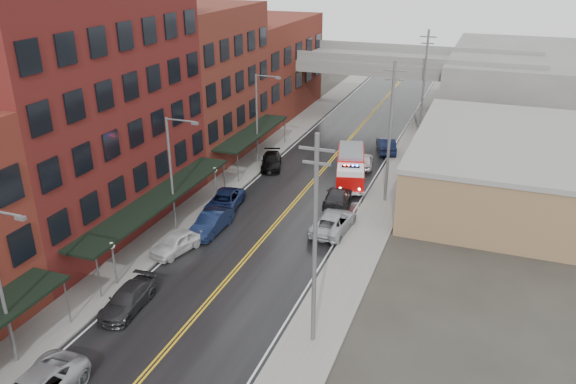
% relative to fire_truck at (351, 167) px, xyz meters
% --- Properties ---
extents(road, '(11.00, 160.00, 0.02)m').
position_rel_fire_truck_xyz_m(road, '(-3.26, -8.30, -1.52)').
color(road, black).
rests_on(road, ground).
extents(sidewalk_left, '(3.00, 160.00, 0.15)m').
position_rel_fire_truck_xyz_m(sidewalk_left, '(-10.56, -8.30, -1.45)').
color(sidewalk_left, slate).
rests_on(sidewalk_left, ground).
extents(sidewalk_right, '(3.00, 160.00, 0.15)m').
position_rel_fire_truck_xyz_m(sidewalk_right, '(4.04, -8.30, -1.45)').
color(sidewalk_right, slate).
rests_on(sidewalk_right, ground).
extents(curb_left, '(0.30, 160.00, 0.15)m').
position_rel_fire_truck_xyz_m(curb_left, '(-8.91, -8.30, -1.45)').
color(curb_left, gray).
rests_on(curb_left, ground).
extents(curb_right, '(0.30, 160.00, 0.15)m').
position_rel_fire_truck_xyz_m(curb_right, '(2.39, -8.30, -1.45)').
color(curb_right, gray).
rests_on(curb_right, ground).
extents(brick_building_b, '(9.00, 20.00, 18.00)m').
position_rel_fire_truck_xyz_m(brick_building_b, '(-16.56, -15.30, 7.47)').
color(brick_building_b, maroon).
rests_on(brick_building_b, ground).
extents(brick_building_c, '(9.00, 15.00, 15.00)m').
position_rel_fire_truck_xyz_m(brick_building_c, '(-16.56, 2.20, 5.97)').
color(brick_building_c, maroon).
rests_on(brick_building_c, ground).
extents(brick_building_far, '(9.00, 20.00, 12.00)m').
position_rel_fire_truck_xyz_m(brick_building_far, '(-16.56, 19.70, 4.47)').
color(brick_building_far, maroon).
rests_on(brick_building_far, ground).
extents(tan_building, '(14.00, 22.00, 5.00)m').
position_rel_fire_truck_xyz_m(tan_building, '(12.74, 1.70, 0.97)').
color(tan_building, '#93724F').
rests_on(tan_building, ground).
extents(right_far_block, '(18.00, 30.00, 8.00)m').
position_rel_fire_truck_xyz_m(right_far_block, '(14.74, 31.70, 2.47)').
color(right_far_block, slate).
rests_on(right_far_block, ground).
extents(awning_1, '(2.60, 18.00, 3.09)m').
position_rel_fire_truck_xyz_m(awning_1, '(-10.75, -15.30, 1.46)').
color(awning_1, black).
rests_on(awning_1, ground).
extents(awning_2, '(2.60, 13.00, 3.09)m').
position_rel_fire_truck_xyz_m(awning_2, '(-10.75, 2.20, 1.46)').
color(awning_2, black).
rests_on(awning_2, ground).
extents(globe_lamp_1, '(0.44, 0.44, 3.12)m').
position_rel_fire_truck_xyz_m(globe_lamp_1, '(-9.66, -22.30, 0.78)').
color(globe_lamp_1, '#59595B').
rests_on(globe_lamp_1, ground).
extents(globe_lamp_2, '(0.44, 0.44, 3.12)m').
position_rel_fire_truck_xyz_m(globe_lamp_2, '(-9.66, -8.30, 0.78)').
color(globe_lamp_2, '#59595B').
rests_on(globe_lamp_2, ground).
extents(street_lamp_0, '(2.64, 0.22, 9.00)m').
position_rel_fire_truck_xyz_m(street_lamp_0, '(-9.81, -30.30, 3.66)').
color(street_lamp_0, '#59595B').
rests_on(street_lamp_0, ground).
extents(street_lamp_1, '(2.64, 0.22, 9.00)m').
position_rel_fire_truck_xyz_m(street_lamp_1, '(-9.81, -14.30, 3.66)').
color(street_lamp_1, '#59595B').
rests_on(street_lamp_1, ground).
extents(street_lamp_2, '(2.64, 0.22, 9.00)m').
position_rel_fire_truck_xyz_m(street_lamp_2, '(-9.81, 1.70, 3.66)').
color(street_lamp_2, '#59595B').
rests_on(street_lamp_2, ground).
extents(utility_pole_0, '(1.80, 0.24, 12.00)m').
position_rel_fire_truck_xyz_m(utility_pole_0, '(3.94, -23.30, 4.78)').
color(utility_pole_0, '#59595B').
rests_on(utility_pole_0, ground).
extents(utility_pole_1, '(1.80, 0.24, 12.00)m').
position_rel_fire_truck_xyz_m(utility_pole_1, '(3.94, -3.30, 4.78)').
color(utility_pole_1, '#59595B').
rests_on(utility_pole_1, ground).
extents(utility_pole_2, '(1.80, 0.24, 12.00)m').
position_rel_fire_truck_xyz_m(utility_pole_2, '(3.94, 16.70, 4.78)').
color(utility_pole_2, '#59595B').
rests_on(utility_pole_2, ground).
extents(overpass, '(40.00, 10.00, 7.50)m').
position_rel_fire_truck_xyz_m(overpass, '(-3.26, 23.70, 4.46)').
color(overpass, slate).
rests_on(overpass, ground).
extents(fire_truck, '(4.51, 8.09, 2.82)m').
position_rel_fire_truck_xyz_m(fire_truck, '(0.00, 0.00, 0.00)').
color(fire_truck, '#B10908').
rests_on(fire_truck, ground).
extents(parked_car_left_3, '(2.18, 4.74, 1.34)m').
position_rel_fire_truck_xyz_m(parked_car_left_3, '(-7.41, -24.22, -0.86)').
color(parked_car_left_3, '#262628').
rests_on(parked_car_left_3, ground).
extents(parked_car_left_4, '(2.78, 4.59, 1.46)m').
position_rel_fire_truck_xyz_m(parked_car_left_4, '(-8.26, -17.10, -0.80)').
color(parked_car_left_4, silver).
rests_on(parked_car_left_4, ground).
extents(parked_car_left_5, '(1.67, 4.77, 1.57)m').
position_rel_fire_truck_xyz_m(parked_car_left_5, '(-7.40, -13.47, -0.74)').
color(parked_car_left_5, '#0E1834').
rests_on(parked_car_left_5, ground).
extents(parked_car_left_6, '(3.05, 5.39, 1.42)m').
position_rel_fire_truck_xyz_m(parked_car_left_6, '(-8.26, -9.50, -0.82)').
color(parked_car_left_6, '#121E45').
rests_on(parked_car_left_6, ground).
extents(parked_car_left_7, '(3.31, 5.04, 1.36)m').
position_rel_fire_truck_xyz_m(parked_car_left_7, '(-8.26, 0.90, -0.85)').
color(parked_car_left_7, black).
rests_on(parked_car_left_7, ground).
extents(parked_car_right_0, '(2.80, 5.54, 1.50)m').
position_rel_fire_truck_xyz_m(parked_car_right_0, '(1.29, -10.10, -0.78)').
color(parked_car_right_0, '#A6AAAE').
rests_on(parked_car_right_0, ground).
extents(parked_car_right_1, '(2.72, 5.36, 1.49)m').
position_rel_fire_truck_xyz_m(parked_car_right_1, '(0.34, -5.45, -0.78)').
color(parked_car_right_1, black).
rests_on(parked_car_right_1, ground).
extents(parked_car_right_2, '(2.33, 4.26, 1.38)m').
position_rel_fire_truck_xyz_m(parked_car_right_2, '(0.34, 4.32, -0.84)').
color(parked_car_right_2, silver).
rests_on(parked_car_right_2, ground).
extents(parked_car_right_3, '(3.07, 5.14, 1.60)m').
position_rel_fire_truck_xyz_m(parked_car_right_3, '(1.48, 9.50, -0.73)').
color(parked_car_right_3, black).
rests_on(parked_car_right_3, ground).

